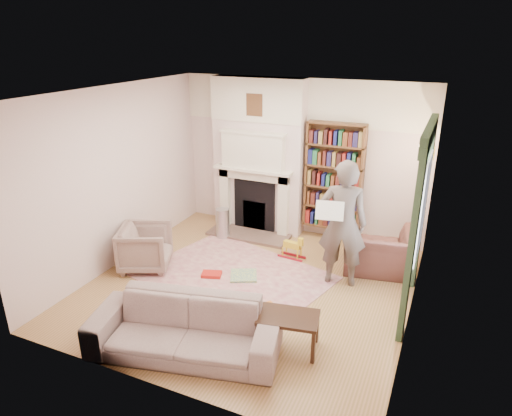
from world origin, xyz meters
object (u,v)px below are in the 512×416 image
at_px(armchair_left, 145,247).
at_px(coffee_table, 288,332).
at_px(paraffin_heater, 223,223).
at_px(rocking_horse, 292,247).
at_px(sofa, 185,328).
at_px(bookcase, 334,177).
at_px(armchair_reading, 378,251).
at_px(man_reading, 343,224).

distance_m(armchair_left, coffee_table, 2.92).
bearing_deg(paraffin_heater, rocking_horse, -10.92).
relative_size(sofa, coffee_table, 3.13).
relative_size(bookcase, rocking_horse, 4.14).
relative_size(coffee_table, paraffin_heater, 1.27).
distance_m(armchair_reading, coffee_table, 2.44).
xyz_separation_m(coffee_table, paraffin_heater, (-2.17, 2.48, 0.05)).
bearing_deg(paraffin_heater, armchair_left, -111.01).
bearing_deg(armchair_left, coffee_table, -133.90).
xyz_separation_m(armchair_left, paraffin_heater, (0.58, 1.51, -0.07)).
bearing_deg(rocking_horse, paraffin_heater, 174.99).
bearing_deg(armchair_reading, sofa, 49.51).
height_order(man_reading, coffee_table, man_reading).
bearing_deg(rocking_horse, man_reading, -20.43).
bearing_deg(man_reading, armchair_reading, -138.25).
height_order(man_reading, paraffin_heater, man_reading).
bearing_deg(coffee_table, paraffin_heater, 120.76).
xyz_separation_m(bookcase, coffee_table, (0.36, -3.23, -0.95)).
bearing_deg(rocking_horse, armchair_left, -142.64).
height_order(armchair_left, coffee_table, armchair_left).
relative_size(armchair_reading, rocking_horse, 2.35).
xyz_separation_m(man_reading, paraffin_heater, (-2.34, 0.72, -0.67)).
distance_m(armchair_reading, sofa, 3.35).
bearing_deg(coffee_table, man_reading, 74.12).
relative_size(bookcase, man_reading, 0.97).
height_order(armchair_left, man_reading, man_reading).
bearing_deg(coffee_table, rocking_horse, 98.08).
xyz_separation_m(sofa, paraffin_heater, (-1.10, 3.02, -0.04)).
bearing_deg(armchair_reading, rocking_horse, -3.80).
relative_size(armchair_reading, man_reading, 0.55).
bearing_deg(man_reading, sofa, 50.18).
distance_m(man_reading, paraffin_heater, 2.54).
bearing_deg(bookcase, rocking_horse, -110.23).
distance_m(armchair_reading, armchair_left, 3.64).
relative_size(armchair_left, coffee_table, 1.09).
bearing_deg(rocking_horse, armchair_reading, 12.27).
relative_size(paraffin_heater, rocking_horse, 1.23).
height_order(armchair_left, paraffin_heater, armchair_left).
distance_m(armchair_left, rocking_horse, 2.36).
relative_size(armchair_reading, coffee_table, 1.50).
bearing_deg(coffee_table, sofa, -163.84).
height_order(man_reading, rocking_horse, man_reading).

